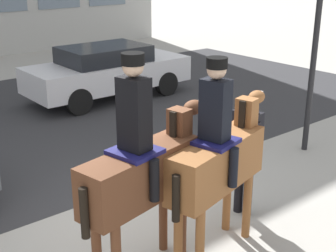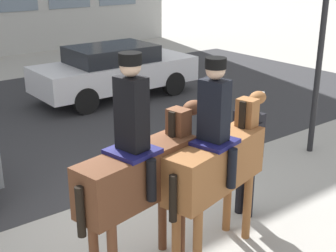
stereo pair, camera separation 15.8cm
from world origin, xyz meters
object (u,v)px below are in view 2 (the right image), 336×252
(mounted_horse_companion, at_px, (217,158))
(pedestrian_bystander, at_px, (247,148))
(mounted_horse_lead, at_px, (140,168))
(street_car_far_lane, at_px, (115,70))

(mounted_horse_companion, height_order, pedestrian_bystander, mounted_horse_companion)
(mounted_horse_lead, bearing_deg, street_car_far_lane, 49.69)
(mounted_horse_companion, distance_m, pedestrian_bystander, 1.08)
(mounted_horse_companion, height_order, street_car_far_lane, mounted_horse_companion)
(street_car_far_lane, bearing_deg, mounted_horse_companion, -111.91)
(mounted_horse_companion, xyz_separation_m, street_car_far_lane, (2.77, 6.89, -0.55))
(mounted_horse_companion, xyz_separation_m, pedestrian_bystander, (0.97, 0.41, -0.25))
(mounted_horse_lead, distance_m, street_car_far_lane, 7.69)
(pedestrian_bystander, bearing_deg, mounted_horse_companion, 16.49)
(mounted_horse_lead, height_order, pedestrian_bystander, mounted_horse_lead)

